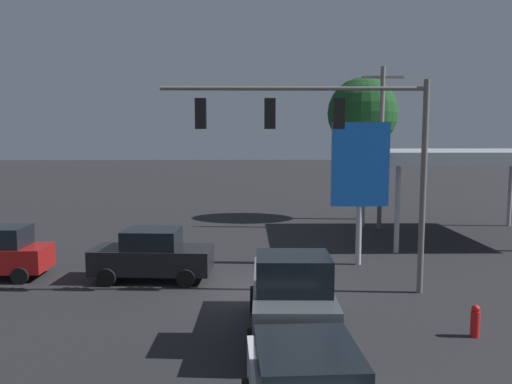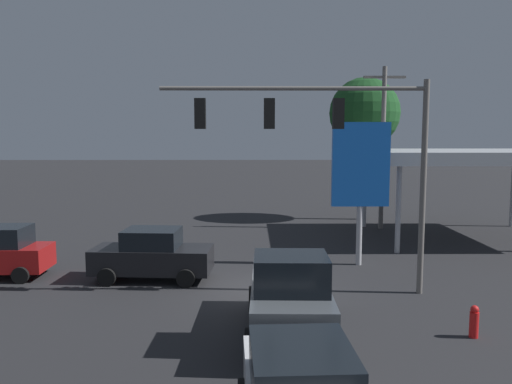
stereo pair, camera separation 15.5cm
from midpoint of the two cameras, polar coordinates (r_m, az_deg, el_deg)
The scene contains 9 objects.
ground_plane at distance 17.78m, azimuth 0.31°, elevation -11.16°, with size 200.00×200.00×0.00m, color #262628.
traffic_signal_assembly at distance 16.82m, azimuth 8.31°, elevation 6.55°, with size 8.87×0.43×7.22m.
utility_pole at distance 29.72m, azimuth 14.44°, elevation 5.34°, with size 2.40×0.26×9.31m.
gas_station_canopy at distance 28.34m, azimuth 22.90°, elevation 3.72°, with size 10.04×8.10×4.65m.
price_sign at distance 21.00m, azimuth 12.07°, elevation 2.61°, with size 2.37×0.27×5.94m.
pickup_parked at distance 13.63m, azimuth 4.15°, elevation -11.77°, with size 2.36×5.25×2.40m.
sedan_waiting at distance 19.17m, azimuth -11.53°, elevation -7.04°, with size 4.51×2.28×1.93m.
street_tree at distance 32.91m, azimuth 12.42°, elevation 8.77°, with size 4.48×4.48×9.11m.
fire_hydrant at distance 14.95m, azimuth 23.94°, elevation -13.38°, with size 0.24×0.24×0.88m.
Camera 2 is at (0.15, 16.96, 5.33)m, focal length 35.00 mm.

